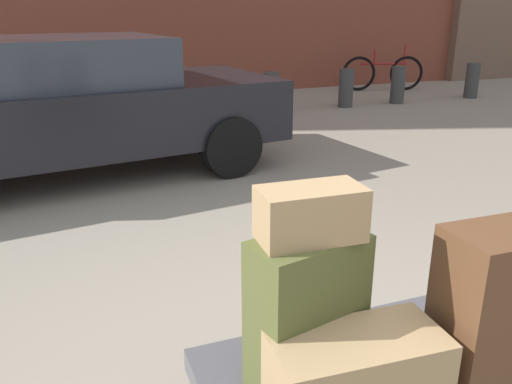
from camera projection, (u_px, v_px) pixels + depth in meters
The scene contains 10 objects.
suitcase_olive_front_right at pixel (307, 314), 1.89m from camera, with size 0.42×0.22×0.60m, color #4C5128.
duffel_bag_tan_rear_left at pixel (356, 378), 1.77m from camera, with size 0.59×0.29×0.32m, color #9E7F56.
suitcase_brown_front_left at pixel (491, 313), 1.87m from camera, with size 0.37×0.26×0.64m, color #51331E.
duffel_bag_tan_topmost_pile at pixel (311, 214), 1.76m from camera, with size 0.36×0.19×0.19m, color #9E7F56.
parked_car at pixel (63, 104), 5.32m from camera, with size 4.52×2.41×1.42m.
bicycle_leaning at pixel (383, 73), 11.17m from camera, with size 1.70×0.56×0.96m.
bollard_kerb_near at pixel (271, 92), 8.82m from camera, with size 0.26×0.26×0.67m, color #383838.
bollard_kerb_mid at pixel (346, 88), 9.30m from camera, with size 0.26×0.26×0.67m, color #383838.
bollard_kerb_far at pixel (398, 85), 9.67m from camera, with size 0.26×0.26×0.67m, color #383838.
bollard_corner at pixel (472, 81), 10.25m from camera, with size 0.26×0.26×0.67m, color #383838.
Camera 1 is at (-1.00, -1.44, 1.69)m, focal length 36.65 mm.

